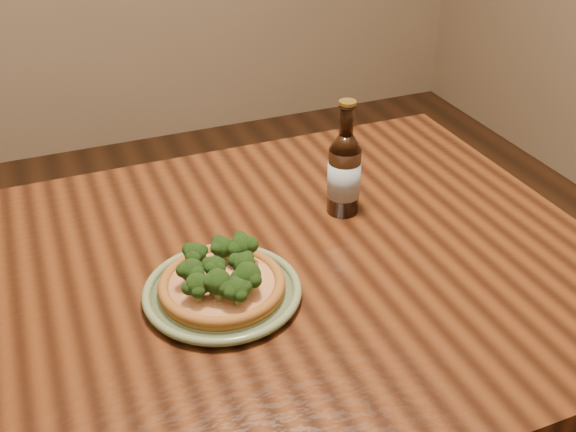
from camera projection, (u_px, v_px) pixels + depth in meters
name	position (u px, v px, depth m)	size (l,w,h in m)	color
table	(150.00, 340.00, 1.12)	(1.60, 0.90, 0.75)	#48230F
plate	(222.00, 292.00, 1.06)	(0.25, 0.25, 0.02)	#657953
pizza	(222.00, 280.00, 1.05)	(0.20, 0.20, 0.07)	brown
beer_bottle	(344.00, 172.00, 1.25)	(0.06, 0.06, 0.22)	black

